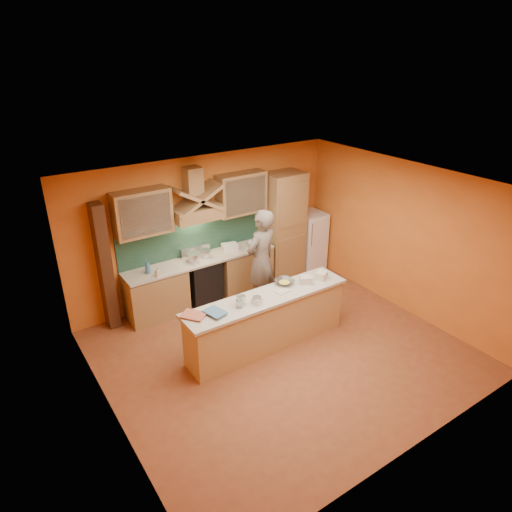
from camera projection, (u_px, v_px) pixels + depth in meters
floor at (282, 351)px, 7.54m from camera, size 5.50×5.00×0.01m
ceiling at (287, 187)px, 6.36m from camera, size 5.50×5.00×0.01m
wall_back at (206, 227)px, 8.83m from camera, size 5.50×0.02×2.80m
wall_front at (420, 363)px, 5.07m from camera, size 5.50×0.02×2.80m
wall_left at (104, 334)px, 5.56m from camera, size 0.02×5.00×2.80m
wall_right at (404, 238)px, 8.34m from camera, size 0.02×5.00×2.80m
base_cabinet_left at (156, 295)px, 8.38m from camera, size 1.10×0.60×0.86m
base_cabinet_right at (243, 269)px, 9.34m from camera, size 1.10×0.60×0.86m
counter_top at (201, 259)px, 8.67m from camera, size 3.00×0.62×0.04m
stove at (202, 280)px, 8.85m from camera, size 0.60×0.58×0.90m
backsplash at (193, 238)px, 8.73m from camera, size 3.00×0.03×0.70m
range_hood at (197, 213)px, 8.31m from camera, size 0.92×0.50×0.24m
hood_chimney at (193, 181)px, 8.15m from camera, size 0.30×0.30×0.50m
upper_cabinet_left at (142, 213)px, 7.79m from camera, size 1.00×0.35×0.80m
upper_cabinet_right at (241, 193)px, 8.80m from camera, size 1.00×0.35×0.80m
pantry_column at (283, 227)px, 9.55m from camera, size 0.80×0.60×2.30m
fridge at (309, 241)px, 10.14m from camera, size 0.58×0.60×1.30m
trim_column_left at (105, 268)px, 7.79m from camera, size 0.20×0.30×2.30m
island_body at (267, 323)px, 7.53m from camera, size 2.80×0.55×0.88m
island_top at (267, 297)px, 7.33m from camera, size 2.90×0.62×0.05m
person at (261, 260)px, 8.44m from camera, size 0.82×0.65×1.97m
pot_large at (194, 258)px, 8.51m from camera, size 0.28×0.28×0.18m
pot_small at (206, 255)px, 8.69m from camera, size 0.22×0.22×0.14m
soap_bottle_a at (158, 272)px, 7.97m from camera, size 0.08×0.08×0.17m
soap_bottle_b at (147, 267)px, 8.05m from camera, size 0.12×0.12×0.25m
bowl_back at (254, 244)px, 9.21m from camera, size 0.29×0.29×0.08m
dish_rack at (230, 247)px, 9.03m from camera, size 0.35×0.31×0.11m
book_lower at (190, 320)px, 6.65m from camera, size 0.42×0.44×0.03m
book_upper at (209, 315)px, 6.73m from camera, size 0.31×0.38×0.03m
jar_large at (241, 300)px, 7.06m from camera, size 0.17×0.17×0.14m
jar_small at (239, 304)px, 6.98m from camera, size 0.12×0.12×0.13m
kitchen_scale at (257, 301)px, 7.08m from camera, size 0.16×0.16×0.11m
mixing_bowl at (284, 282)px, 7.67m from camera, size 0.36×0.36×0.08m
cloth at (282, 291)px, 7.45m from camera, size 0.26×0.21×0.02m
grocery_bag_a at (322, 275)px, 7.84m from camera, size 0.24×0.22×0.13m
grocery_bag_b at (306, 280)px, 7.69m from camera, size 0.25×0.23×0.12m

